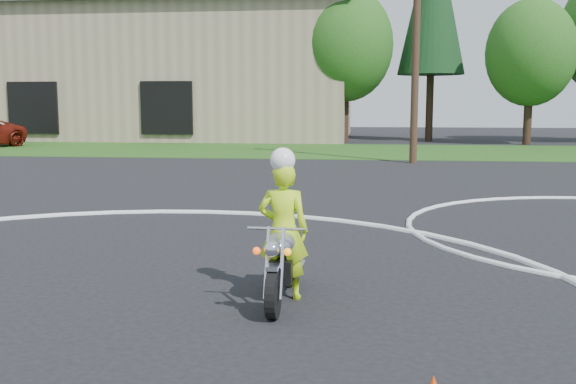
# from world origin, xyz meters

# --- Properties ---
(grass_strip) EXTENTS (120.00, 10.00, 0.02)m
(grass_strip) POSITION_xyz_m (0.00, 27.00, 0.01)
(grass_strip) COLOR #1E4714
(grass_strip) RESTS_ON ground
(course_markings) EXTENTS (19.05, 19.05, 0.12)m
(course_markings) POSITION_xyz_m (2.17, 4.35, 0.01)
(course_markings) COLOR silver
(course_markings) RESTS_ON ground
(primary_motorcycle) EXTENTS (0.62, 1.77, 0.93)m
(primary_motorcycle) POSITION_xyz_m (2.30, 3.35, 0.45)
(primary_motorcycle) COLOR black
(primary_motorcycle) RESTS_ON ground
(rider_primary_grp) EXTENTS (0.58, 0.39, 1.73)m
(rider_primary_grp) POSITION_xyz_m (2.29, 3.48, 0.83)
(rider_primary_grp) COLOR #C6F91A
(rider_primary_grp) RESTS_ON ground
(traffic_cones) EXTENTS (20.28, 13.29, 0.30)m
(traffic_cones) POSITION_xyz_m (4.78, 3.68, 0.14)
(traffic_cones) COLOR #D53F0B
(traffic_cones) RESTS_ON ground
(warehouse) EXTENTS (41.00, 17.00, 8.30)m
(warehouse) POSITION_xyz_m (-18.00, 39.99, 4.16)
(warehouse) COLOR tan
(warehouse) RESTS_ON ground
(utility_poles) EXTENTS (41.60, 1.12, 10.00)m
(utility_poles) POSITION_xyz_m (5.00, 21.00, 5.20)
(utility_poles) COLOR #473321
(utility_poles) RESTS_ON ground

